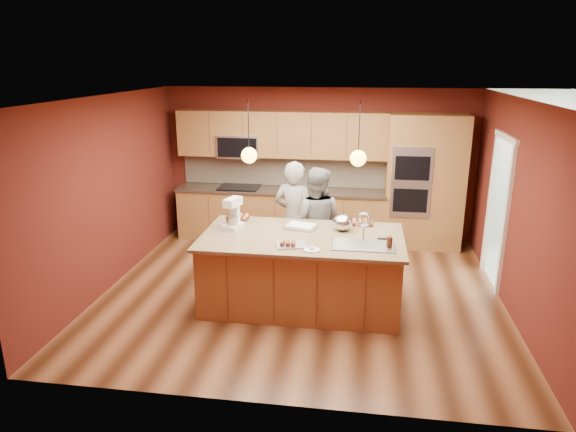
% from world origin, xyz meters
% --- Properties ---
extents(floor, '(5.50, 5.50, 0.00)m').
position_xyz_m(floor, '(0.00, 0.00, 0.00)').
color(floor, '#422210').
rests_on(floor, ground).
extents(ceiling, '(5.50, 5.50, 0.00)m').
position_xyz_m(ceiling, '(0.00, 0.00, 2.70)').
color(ceiling, white).
rests_on(ceiling, ground).
extents(wall_back, '(5.50, 0.00, 5.50)m').
position_xyz_m(wall_back, '(0.00, 2.50, 1.35)').
color(wall_back, '#531A13').
rests_on(wall_back, ground).
extents(wall_front, '(5.50, 0.00, 5.50)m').
position_xyz_m(wall_front, '(0.00, -2.50, 1.35)').
color(wall_front, '#531A13').
rests_on(wall_front, ground).
extents(wall_left, '(0.00, 5.00, 5.00)m').
position_xyz_m(wall_left, '(-2.75, 0.00, 1.35)').
color(wall_left, '#531A13').
rests_on(wall_left, ground).
extents(wall_right, '(0.00, 5.00, 5.00)m').
position_xyz_m(wall_right, '(2.75, 0.00, 1.35)').
color(wall_right, '#531A13').
rests_on(wall_right, ground).
extents(cabinet_run, '(3.74, 0.64, 2.30)m').
position_xyz_m(cabinet_run, '(-0.68, 2.25, 0.98)').
color(cabinet_run, olive).
rests_on(cabinet_run, floor).
extents(oven_column, '(1.30, 0.62, 2.30)m').
position_xyz_m(oven_column, '(1.85, 2.19, 1.15)').
color(oven_column, olive).
rests_on(oven_column, floor).
extents(doorway_trim, '(0.08, 1.11, 2.20)m').
position_xyz_m(doorway_trim, '(2.73, 0.80, 1.05)').
color(doorway_trim, white).
rests_on(doorway_trim, wall_right).
extents(pendant_left, '(0.20, 0.20, 0.80)m').
position_xyz_m(pendant_left, '(-0.63, -0.33, 2.00)').
color(pendant_left, black).
rests_on(pendant_left, ceiling).
extents(pendant_right, '(0.20, 0.20, 0.80)m').
position_xyz_m(pendant_right, '(0.73, -0.33, 2.00)').
color(pendant_right, black).
rests_on(pendant_right, ceiling).
extents(island, '(2.62, 1.46, 1.34)m').
position_xyz_m(island, '(0.06, -0.34, 0.49)').
color(island, olive).
rests_on(island, floor).
extents(person_left, '(0.73, 0.58, 1.75)m').
position_xyz_m(person_left, '(-0.19, 0.65, 0.88)').
color(person_left, black).
rests_on(person_left, floor).
extents(person_right, '(0.88, 0.73, 1.67)m').
position_xyz_m(person_right, '(0.13, 0.65, 0.84)').
color(person_right, slate).
rests_on(person_right, floor).
extents(stand_mixer, '(0.30, 0.35, 0.42)m').
position_xyz_m(stand_mixer, '(-0.91, -0.16, 1.14)').
color(stand_mixer, white).
rests_on(stand_mixer, island).
extents(sheet_cake, '(0.48, 0.41, 0.05)m').
position_xyz_m(sheet_cake, '(-0.01, -0.02, 0.99)').
color(sheet_cake, silver).
rests_on(sheet_cake, island).
extents(cooling_rack, '(0.44, 0.37, 0.02)m').
position_xyz_m(cooling_rack, '(-0.04, -0.73, 0.97)').
color(cooling_rack, '#B9BCC0').
rests_on(cooling_rack, island).
extents(mixing_bowl, '(0.27, 0.27, 0.23)m').
position_xyz_m(mixing_bowl, '(0.56, -0.04, 1.07)').
color(mixing_bowl, silver).
rests_on(mixing_bowl, island).
extents(plate, '(0.20, 0.20, 0.01)m').
position_xyz_m(plate, '(0.23, -0.85, 0.97)').
color(plate, white).
rests_on(plate, island).
extents(tumbler, '(0.07, 0.07, 0.14)m').
position_xyz_m(tumbler, '(1.15, -0.63, 1.03)').
color(tumbler, '#3C1A0C').
rests_on(tumbler, island).
extents(phone, '(0.12, 0.07, 0.01)m').
position_xyz_m(phone, '(1.07, -0.32, 0.97)').
color(phone, black).
rests_on(phone, island).
extents(cupcakes_left, '(0.17, 0.26, 0.08)m').
position_xyz_m(cupcakes_left, '(-0.87, 0.19, 1.00)').
color(cupcakes_left, '#B56B3B').
rests_on(cupcakes_left, island).
extents(cupcakes_rack, '(0.21, 0.14, 0.06)m').
position_xyz_m(cupcakes_rack, '(-0.08, -0.78, 1.01)').
color(cupcakes_rack, '#B56B3B').
rests_on(cupcakes_rack, island).
extents(cupcakes_right, '(0.30, 0.23, 0.07)m').
position_xyz_m(cupcakes_right, '(0.82, 0.24, 1.00)').
color(cupcakes_right, '#B56B3B').
rests_on(cupcakes_right, island).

